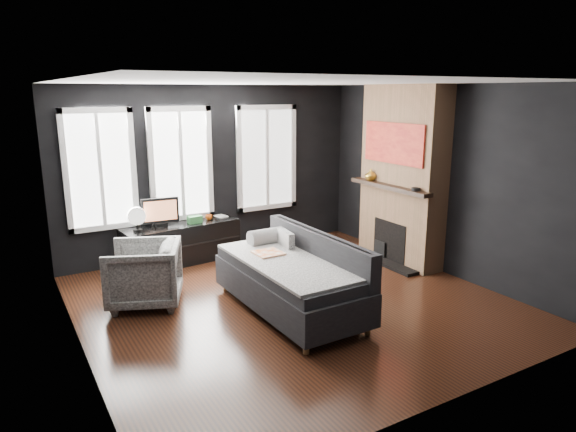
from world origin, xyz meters
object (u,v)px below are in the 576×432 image
media_console (182,243)px  mantel_vase (371,175)px  book (216,211)px  monitor (160,210)px  sofa (290,274)px  mug (209,216)px  armchair (144,271)px

media_console → mantel_vase: size_ratio=9.74×
media_console → book: bearing=1.8°
media_console → monitor: bearing=174.8°
sofa → mug: sofa is taller
monitor → mantel_vase: mantel_vase is taller
armchair → media_console: 1.64m
media_console → mug: (0.47, 0.01, 0.36)m
media_console → mug: mug is taller
armchair → mug: bearing=157.1°
media_console → book: (0.63, 0.09, 0.42)m
book → sofa: bearing=-92.6°
armchair → monitor: size_ratio=1.56×
mug → mantel_vase: bearing=-27.9°
sofa → book: 2.54m
mug → sofa: bearing=-89.0°
armchair → sofa: bearing=76.5°
monitor → mug: bearing=7.0°
media_console → book: 0.76m
monitor → book: 0.95m
mug → book: book is taller
book → mantel_vase: size_ratio=1.25×
mantel_vase → book: bearing=148.7°
media_console → mantel_vase: 3.14m
armchair → book: 2.14m
monitor → book: size_ratio=2.44×
sofa → monitor: bearing=107.8°
book → mug: bearing=-152.9°
sofa → media_console: bearing=101.1°
monitor → mug: monitor is taller
book → mantel_vase: 2.53m
mug → book: bearing=27.1°
monitor → book: bearing=11.8°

